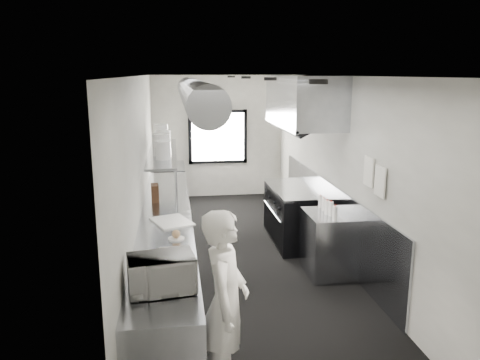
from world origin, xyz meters
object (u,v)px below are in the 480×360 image
object	(u,v)px
exhaust_hood	(303,101)
prep_counter	(167,247)
range	(296,215)
squeeze_bottle_a	(335,213)
line_cook	(226,303)
plate_stack_b	(161,145)
plate_stack_c	(163,141)
plate_stack_a	(163,150)
microwave	(161,273)
far_work_table	(169,186)
deli_tub_a	(145,286)
squeeze_bottle_c	(327,207)
small_plate	(176,239)
cutting_board	(172,221)
pass_shelf	(163,153)
squeeze_bottle_b	(331,209)
bottle_station	(329,244)
plate_stack_d	(161,134)
deli_tub_b	(143,275)
knife_block	(155,193)
squeeze_bottle_e	(320,202)
squeeze_bottle_d	(324,204)

from	to	relation	value
exhaust_hood	prep_counter	world-z (taller)	exhaust_hood
range	squeeze_bottle_a	distance (m)	1.80
range	line_cook	distance (m)	4.14
plate_stack_b	plate_stack_c	distance (m)	0.50
plate_stack_a	plate_stack_b	xyz separation A→B (m)	(-0.04, 0.35, 0.03)
plate_stack_b	prep_counter	bearing A→B (deg)	-86.91
microwave	plate_stack_c	xyz separation A→B (m)	(-0.02, 3.92, 0.67)
far_work_table	deli_tub_a	world-z (taller)	deli_tub_a
line_cook	plate_stack_c	xyz separation A→B (m)	(-0.58, 4.17, 0.88)
exhaust_hood	squeeze_bottle_c	distance (m)	1.99
small_plate	cutting_board	distance (m)	0.68
plate_stack_a	microwave	bearing A→B (deg)	-89.70
pass_shelf	small_plate	distance (m)	2.56
exhaust_hood	squeeze_bottle_b	distance (m)	2.05
cutting_board	bottle_station	bearing A→B (deg)	2.31
range	squeeze_bottle_a	size ratio (longest dim) A/B	8.15
cutting_board	plate_stack_a	xyz separation A→B (m)	(-0.10, 1.03, 0.80)
exhaust_hood	plate_stack_d	world-z (taller)	exhaust_hood
deli_tub_b	squeeze_bottle_c	xyz separation A→B (m)	(2.43, 1.86, 0.05)
bottle_station	microwave	size ratio (longest dim) A/B	1.64
squeeze_bottle_b	plate_stack_d	bearing A→B (deg)	132.39
pass_shelf	squeeze_bottle_c	distance (m)	2.91
line_cook	squeeze_bottle_b	size ratio (longest dim) A/B	8.54
bottle_station	far_work_table	bearing A→B (deg)	120.53
deli_tub_b	cutting_board	size ratio (longest dim) A/B	0.21
prep_counter	far_work_table	xyz separation A→B (m)	(0.00, 3.70, 0.00)
line_cook	plate_stack_d	bearing A→B (deg)	20.66
plate_stack_d	deli_tub_a	bearing A→B (deg)	-90.96
deli_tub_b	plate_stack_b	size ratio (longest dim) A/B	0.36
small_plate	plate_stack_c	bearing A→B (deg)	93.68
line_cook	microwave	xyz separation A→B (m)	(-0.56, 0.25, 0.21)
line_cook	deli_tub_b	distance (m)	0.90
pass_shelf	bottle_station	xyz separation A→B (m)	(2.34, -1.70, -1.09)
bottle_station	squeeze_bottle_a	size ratio (longest dim) A/B	4.59
far_work_table	knife_block	distance (m)	2.95
small_plate	squeeze_bottle_e	size ratio (longest dim) A/B	1.09
prep_counter	squeeze_bottle_e	size ratio (longest dim) A/B	33.16
plate_stack_b	plate_stack_c	xyz separation A→B (m)	(0.03, 0.50, -0.00)
squeeze_bottle_b	squeeze_bottle_d	world-z (taller)	squeeze_bottle_b
squeeze_bottle_b	squeeze_bottle_d	size ratio (longest dim) A/B	1.08
deli_tub_a	squeeze_bottle_d	size ratio (longest dim) A/B	0.83
bottle_station	pass_shelf	bearing A→B (deg)	144.01
bottle_station	small_plate	distance (m)	2.34
small_plate	plate_stack_a	xyz separation A→B (m)	(-0.16, 1.71, 0.80)
exhaust_hood	range	distance (m)	1.92
knife_block	squeeze_bottle_c	size ratio (longest dim) A/B	1.34
squeeze_bottle_a	squeeze_bottle_e	bearing A→B (deg)	90.10
bottle_station	squeeze_bottle_e	xyz separation A→B (m)	(-0.05, 0.32, 0.54)
range	plate_stack_a	world-z (taller)	plate_stack_a
far_work_table	squeeze_bottle_c	world-z (taller)	squeeze_bottle_c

